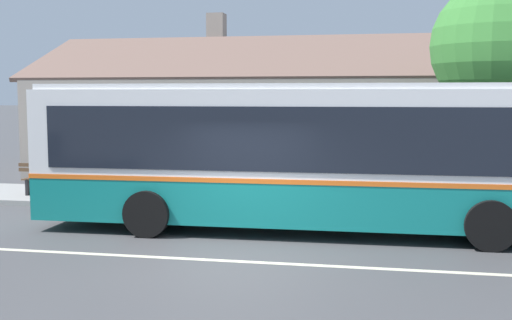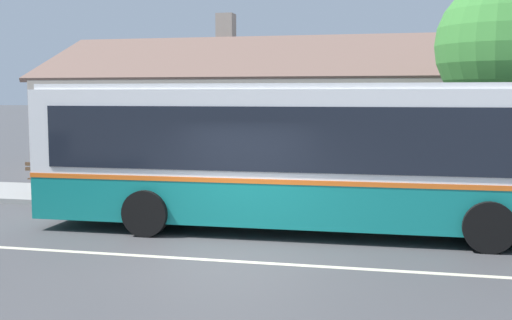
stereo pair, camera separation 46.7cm
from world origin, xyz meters
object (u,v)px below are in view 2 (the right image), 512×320
(bench_down_street, at_px, (174,183))
(street_tree_primary, at_px, (510,51))
(bench_by_building, at_px, (57,180))
(transit_bus, at_px, (307,153))

(bench_down_street, relative_size, street_tree_primary, 0.31)
(bench_down_street, height_order, street_tree_primary, street_tree_primary)
(bench_down_street, bearing_deg, bench_by_building, -179.34)
(bench_by_building, xyz_separation_m, bench_down_street, (3.54, 0.04, 0.01))
(bench_by_building, distance_m, street_tree_primary, 12.92)
(transit_bus, distance_m, bench_by_building, 8.13)
(transit_bus, xyz_separation_m, street_tree_primary, (4.72, 4.01, 2.39))
(bench_down_street, bearing_deg, street_tree_primary, 8.79)
(street_tree_primary, bearing_deg, transit_bus, -139.71)
(bench_by_building, height_order, bench_down_street, same)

